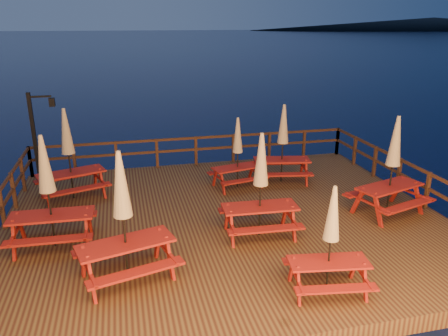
# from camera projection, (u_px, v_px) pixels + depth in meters

# --- Properties ---
(ground) EXTENTS (500.00, 500.00, 0.00)m
(ground) POSITION_uv_depth(u_px,v_px,m) (226.00, 230.00, 12.32)
(ground) COLOR black
(ground) RESTS_ON ground
(deck) EXTENTS (12.00, 10.00, 0.40)m
(deck) POSITION_uv_depth(u_px,v_px,m) (226.00, 224.00, 12.26)
(deck) COLOR #412015
(deck) RESTS_ON ground
(deck_piles) EXTENTS (11.44, 9.44, 1.40)m
(deck_piles) POSITION_uv_depth(u_px,v_px,m) (226.00, 240.00, 12.42)
(deck_piles) COLOR #3D2413
(deck_piles) RESTS_ON ground
(railing) EXTENTS (11.80, 9.75, 1.10)m
(railing) POSITION_uv_depth(u_px,v_px,m) (213.00, 171.00, 13.58)
(railing) COLOR #3D2413
(railing) RESTS_ON deck
(lamp_post) EXTENTS (0.85, 0.18, 3.00)m
(lamp_post) POSITION_uv_depth(u_px,v_px,m) (38.00, 128.00, 14.62)
(lamp_post) COLOR black
(lamp_post) RESTS_ON deck
(headland_right) EXTENTS (230.40, 86.40, 7.00)m
(headland_right) POSITION_uv_depth(u_px,v_px,m) (433.00, 24.00, 263.61)
(headland_right) COLOR black
(headland_right) RESTS_ON ground
(picnic_table_0) EXTENTS (2.35, 2.10, 2.83)m
(picnic_table_0) POSITION_uv_depth(u_px,v_px,m) (123.00, 215.00, 8.87)
(picnic_table_0) COLOR #9C260E
(picnic_table_0) RESTS_ON deck
(picnic_table_1) EXTENTS (2.01, 1.68, 2.79)m
(picnic_table_1) POSITION_uv_depth(u_px,v_px,m) (48.00, 191.00, 10.20)
(picnic_table_1) COLOR #9C260E
(picnic_table_1) RESTS_ON deck
(picnic_table_2) EXTENTS (1.96, 1.65, 2.69)m
(picnic_table_2) POSITION_uv_depth(u_px,v_px,m) (261.00, 184.00, 10.76)
(picnic_table_2) COLOR #9C260E
(picnic_table_2) RESTS_ON deck
(picnic_table_3) EXTENTS (1.77, 1.53, 2.29)m
(picnic_table_3) POSITION_uv_depth(u_px,v_px,m) (331.00, 239.00, 8.52)
(picnic_table_3) COLOR #9C260E
(picnic_table_3) RESTS_ON deck
(picnic_table_4) EXTENTS (2.10, 1.84, 2.65)m
(picnic_table_4) POSITION_uv_depth(u_px,v_px,m) (283.00, 142.00, 14.48)
(picnic_table_4) COLOR #9C260E
(picnic_table_4) RESTS_ON deck
(picnic_table_5) EXTENTS (2.36, 2.13, 2.82)m
(picnic_table_5) POSITION_uv_depth(u_px,v_px,m) (393.00, 164.00, 11.99)
(picnic_table_5) COLOR #9C260E
(picnic_table_5) RESTS_ON deck
(picnic_table_6) EXTENTS (1.87, 1.65, 2.33)m
(picnic_table_6) POSITION_uv_depth(u_px,v_px,m) (238.00, 152.00, 14.06)
(picnic_table_6) COLOR #9C260E
(picnic_table_6) RESTS_ON deck
(picnic_table_7) EXTENTS (2.39, 2.17, 2.81)m
(picnic_table_7) POSITION_uv_depth(u_px,v_px,m) (69.00, 153.00, 13.06)
(picnic_table_7) COLOR #9C260E
(picnic_table_7) RESTS_ON deck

